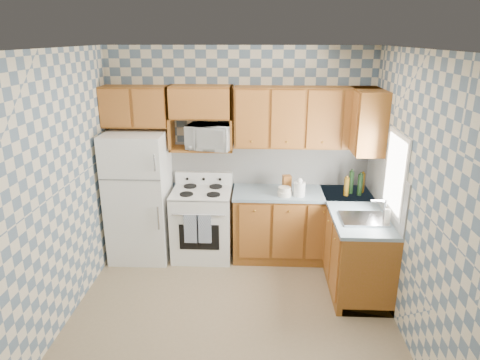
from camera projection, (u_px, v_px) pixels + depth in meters
The scene contains 30 objects.
floor at pixel (232, 313), 4.55m from camera, with size 3.40×3.40×0.00m, color #806D4F.
back_wall at pixel (239, 152), 5.63m from camera, with size 3.40×0.02×2.70m, color slate.
right_wall at pixel (410, 198), 4.04m from camera, with size 0.02×3.20×2.70m, color slate.
backsplash_back at pixel (269, 164), 5.65m from camera, with size 2.60×0.01×0.56m, color white.
backsplash_right at pixel (384, 185), 4.85m from camera, with size 0.01×1.60×0.56m, color white.
refrigerator at pixel (139, 196), 5.52m from camera, with size 0.75×0.70×1.68m, color white.
stove_body at pixel (202, 224), 5.63m from camera, with size 0.76×0.65×0.90m, color white.
cooktop at pixel (202, 192), 5.49m from camera, with size 0.76×0.65×0.03m, color silver.
backguard at pixel (204, 178), 5.72m from camera, with size 0.76×0.08×0.17m, color white.
dish_towel_left at pixel (191, 229), 5.28m from camera, with size 0.18×0.03×0.38m, color navy.
dish_towel_right at pixel (204, 229), 5.28m from camera, with size 0.18×0.03×0.38m, color navy.
base_cabinets_back at pixel (301, 226), 5.60m from camera, with size 1.75×0.60×0.88m, color brown.
base_cabinets_right at pixel (353, 244), 5.11m from camera, with size 0.60×1.60×0.88m, color brown.
countertop_back at pixel (303, 193), 5.45m from camera, with size 1.77×0.63×0.04m, color gray.
countertop_right at pixel (356, 209), 4.96m from camera, with size 0.63×1.60×0.04m, color gray.
upper_cabinets_back at pixel (305, 117), 5.28m from camera, with size 1.75×0.33×0.74m, color brown.
upper_cabinets_fridge at pixel (135, 106), 5.33m from camera, with size 0.82×0.33×0.50m, color brown.
upper_cabinets_right at pixel (367, 121), 5.07m from camera, with size 0.33×0.70×0.74m, color brown.
microwave_shelf at pixel (202, 149), 5.47m from camera, with size 0.80×0.33×0.03m, color brown.
microwave at pixel (210, 137), 5.36m from camera, with size 0.55×0.37×0.31m, color white.
sink at pixel (363, 219), 4.62m from camera, with size 0.48×0.40×0.03m, color #B7B7BC.
window at pixel (396, 173), 4.44m from camera, with size 0.02×0.66×0.86m, color silver.
bottle_0 at pixel (351, 182), 5.35m from camera, with size 0.06×0.06×0.29m, color black.
bottle_1 at pixel (360, 185), 5.29m from camera, with size 0.06×0.06×0.27m, color black.
bottle_2 at pixel (362, 183), 5.39m from camera, with size 0.06×0.06×0.25m, color #5B3E0D.
bottle_3 at pixel (346, 187), 5.29m from camera, with size 0.06×0.06×0.23m, color #5B3E0D.
knife_block at pixel (287, 184), 5.41m from camera, with size 0.10×0.10×0.22m, color brown.
electric_kettle at pixel (300, 189), 5.28m from camera, with size 0.14×0.14×0.18m, color white.
food_containers at pixel (284, 191), 5.29m from camera, with size 0.17×0.17×0.11m, color beige, non-canonical shape.
soap_bottle at pixel (387, 217), 4.49m from camera, with size 0.06×0.06×0.17m, color beige.
Camera 1 is at (0.26, -3.85, 2.81)m, focal length 32.00 mm.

